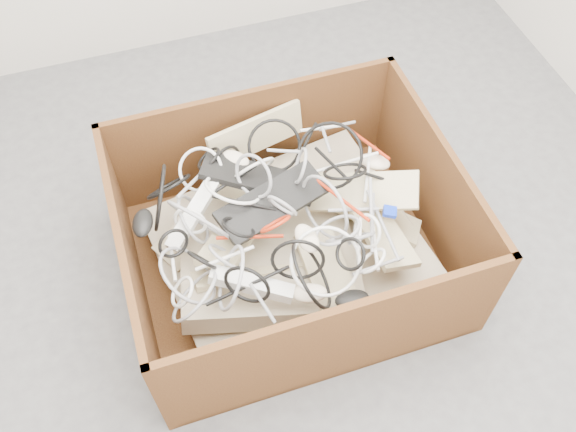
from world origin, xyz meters
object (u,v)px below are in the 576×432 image
object	(u,v)px
cardboard_box	(286,248)
power_strip_right	(252,284)
vga_plug	(390,212)
power_strip_left	(193,215)

from	to	relation	value
cardboard_box	power_strip_right	world-z (taller)	cardboard_box
power_strip_right	vga_plug	size ratio (longest dim) A/B	6.11
vga_plug	cardboard_box	bearing A→B (deg)	-174.78
cardboard_box	power_strip_left	xyz separation A→B (m)	(-0.31, 0.07, 0.25)
power_strip_left	vga_plug	xyz separation A→B (m)	(0.64, -0.19, -0.00)
power_strip_left	cardboard_box	bearing A→B (deg)	-55.96
power_strip_left	power_strip_right	xyz separation A→B (m)	(0.12, -0.29, -0.05)
cardboard_box	vga_plug	bearing A→B (deg)	-19.80
vga_plug	power_strip_right	bearing A→B (deg)	-144.07
power_strip_left	vga_plug	size ratio (longest dim) A/B	6.07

